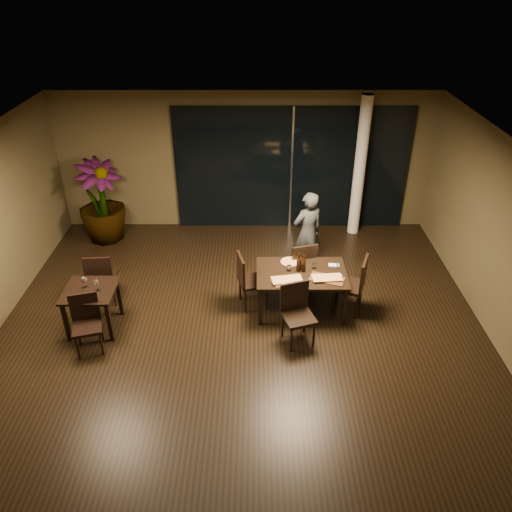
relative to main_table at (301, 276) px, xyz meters
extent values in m
plane|color=black|center=(-1.00, -0.80, -0.68)|extent=(8.00, 8.00, 0.00)
cube|color=#4E442A|center=(-1.00, 3.25, 0.82)|extent=(8.00, 0.10, 3.00)
cube|color=silver|center=(-1.00, -0.80, 2.34)|extent=(8.00, 8.00, 0.04)
cube|color=black|center=(0.00, 3.16, 0.67)|extent=(5.00, 0.06, 2.70)
cylinder|color=white|center=(1.40, 2.85, 0.82)|extent=(0.24, 0.24, 3.00)
cube|color=black|center=(0.00, 0.00, 0.05)|extent=(1.50, 1.00, 0.04)
cube|color=black|center=(-0.69, -0.44, -0.32)|extent=(0.06, 0.06, 0.71)
cube|color=black|center=(0.69, -0.44, -0.32)|extent=(0.06, 0.06, 0.71)
cube|color=black|center=(-0.69, 0.44, -0.32)|extent=(0.06, 0.06, 0.71)
cube|color=black|center=(0.69, 0.44, -0.32)|extent=(0.06, 0.06, 0.71)
cube|color=black|center=(-3.40, -0.50, 0.05)|extent=(0.80, 0.80, 0.04)
cube|color=black|center=(-3.74, -0.84, -0.32)|extent=(0.06, 0.06, 0.71)
cube|color=black|center=(-3.06, -0.84, -0.32)|extent=(0.06, 0.06, 0.71)
cube|color=black|center=(-3.74, -0.16, -0.32)|extent=(0.06, 0.06, 0.71)
cube|color=black|center=(-3.06, -0.16, -0.32)|extent=(0.06, 0.06, 0.71)
cube|color=black|center=(0.03, 0.64, -0.20)|extent=(0.58, 0.58, 0.05)
cylinder|color=black|center=(0.16, 0.88, -0.44)|extent=(0.04, 0.04, 0.48)
cylinder|color=black|center=(-0.20, 0.77, -0.44)|extent=(0.04, 0.04, 0.48)
cylinder|color=black|center=(0.27, 0.51, -0.44)|extent=(0.04, 0.04, 0.48)
cylinder|color=black|center=(-0.10, 0.41, -0.44)|extent=(0.04, 0.04, 0.48)
cube|color=black|center=(0.09, 0.44, 0.07)|extent=(0.46, 0.17, 0.53)
cube|color=black|center=(-0.10, -0.86, -0.20)|extent=(0.58, 0.58, 0.05)
cylinder|color=black|center=(-0.22, -1.10, -0.44)|extent=(0.04, 0.04, 0.47)
cylinder|color=black|center=(0.14, -0.99, -0.44)|extent=(0.04, 0.04, 0.47)
cylinder|color=black|center=(-0.34, -0.74, -0.44)|extent=(0.04, 0.04, 0.47)
cylinder|color=black|center=(0.02, -0.63, -0.44)|extent=(0.04, 0.04, 0.47)
cube|color=black|center=(-0.17, -0.66, 0.06)|extent=(0.45, 0.18, 0.53)
cube|color=black|center=(-0.81, 0.13, -0.20)|extent=(0.57, 0.57, 0.05)
cylinder|color=black|center=(-0.58, -0.01, -0.44)|extent=(0.04, 0.04, 0.48)
cylinder|color=black|center=(-0.67, 0.36, -0.44)|extent=(0.04, 0.04, 0.48)
cylinder|color=black|center=(-0.95, -0.11, -0.44)|extent=(0.04, 0.04, 0.48)
cylinder|color=black|center=(-1.04, 0.27, -0.44)|extent=(0.04, 0.04, 0.48)
cube|color=black|center=(-1.02, 0.08, 0.07)|extent=(0.16, 0.46, 0.53)
cube|color=black|center=(0.81, -0.02, -0.18)|extent=(0.62, 0.62, 0.06)
cylinder|color=black|center=(0.69, 0.23, -0.43)|extent=(0.04, 0.04, 0.50)
cylinder|color=black|center=(0.56, -0.14, -0.43)|extent=(0.04, 0.04, 0.50)
cylinder|color=black|center=(1.06, 0.10, -0.43)|extent=(0.04, 0.04, 0.50)
cylinder|color=black|center=(0.93, -0.27, -0.43)|extent=(0.04, 0.04, 0.50)
cube|color=black|center=(1.02, -0.09, 0.10)|extent=(0.20, 0.47, 0.55)
cube|color=black|center=(-3.43, 0.26, -0.20)|extent=(0.50, 0.50, 0.05)
cylinder|color=black|center=(-3.26, 0.46, -0.44)|extent=(0.04, 0.04, 0.48)
cylinder|color=black|center=(-3.64, 0.43, -0.44)|extent=(0.04, 0.04, 0.48)
cylinder|color=black|center=(-3.23, 0.08, -0.44)|extent=(0.04, 0.04, 0.48)
cylinder|color=black|center=(-3.61, 0.05, -0.44)|extent=(0.04, 0.04, 0.48)
cube|color=black|center=(-3.42, 0.04, 0.07)|extent=(0.47, 0.08, 0.53)
cube|color=black|center=(-3.33, -1.05, -0.24)|extent=(0.53, 0.53, 0.05)
cylinder|color=black|center=(-3.46, -1.27, -0.46)|extent=(0.04, 0.04, 0.44)
cylinder|color=black|center=(-3.12, -1.18, -0.46)|extent=(0.04, 0.04, 0.44)
cylinder|color=black|center=(-3.55, -0.93, -0.46)|extent=(0.04, 0.04, 0.44)
cylinder|color=black|center=(-3.21, -0.84, -0.46)|extent=(0.04, 0.04, 0.44)
cube|color=black|center=(-3.39, -0.86, 0.01)|extent=(0.43, 0.15, 0.49)
imported|color=#2B2D30|center=(0.20, 1.24, 0.15)|extent=(0.66, 0.57, 1.65)
imported|color=#1D4B19|center=(-4.01, 2.53, 0.20)|extent=(1.35, 1.35, 1.75)
cube|color=#422A15|center=(-0.26, -0.26, 0.08)|extent=(0.56, 0.44, 0.01)
cube|color=#452616|center=(0.40, -0.21, 0.08)|extent=(0.62, 0.45, 0.01)
cylinder|color=red|center=(-0.18, 0.32, 0.08)|extent=(0.31, 0.31, 0.01)
cylinder|color=white|center=(-0.21, 0.06, 0.12)|extent=(0.08, 0.08, 0.09)
cylinder|color=white|center=(0.22, 0.14, 0.12)|extent=(0.07, 0.07, 0.09)
cube|color=white|center=(0.56, -0.10, 0.08)|extent=(0.19, 0.13, 0.01)
cube|color=white|center=(0.57, 0.21, 0.08)|extent=(0.19, 0.12, 0.01)
cube|color=silver|center=(-3.37, -0.67, 0.08)|extent=(0.19, 0.14, 0.01)
camera|label=1|loc=(-0.76, -6.99, 4.60)|focal=35.00mm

